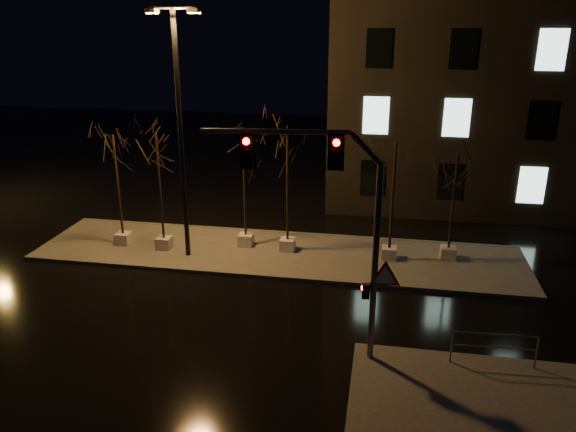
# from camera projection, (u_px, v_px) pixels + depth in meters

# --- Properties ---
(ground) EXTENTS (90.00, 90.00, 0.00)m
(ground) POSITION_uv_depth(u_px,v_px,m) (245.00, 321.00, 20.04)
(ground) COLOR black
(ground) RESTS_ON ground
(median) EXTENTS (22.00, 5.00, 0.15)m
(median) POSITION_uv_depth(u_px,v_px,m) (277.00, 253.00, 25.58)
(median) COLOR #4E4B46
(median) RESTS_ON ground
(sidewalk_corner) EXTENTS (7.00, 5.00, 0.15)m
(sidewalk_corner) POSITION_uv_depth(u_px,v_px,m) (476.00, 406.00, 15.52)
(sidewalk_corner) COLOR #4E4B46
(sidewalk_corner) RESTS_ON ground
(building) EXTENTS (25.00, 12.00, 15.00)m
(building) POSITION_uv_depth(u_px,v_px,m) (558.00, 68.00, 31.91)
(building) COLOR black
(building) RESTS_ON ground
(tree_0) EXTENTS (1.80, 1.80, 5.33)m
(tree_0) POSITION_uv_depth(u_px,v_px,m) (115.00, 160.00, 25.10)
(tree_0) COLOR beige
(tree_0) RESTS_ON median
(tree_1) EXTENTS (1.80, 1.80, 5.54)m
(tree_1) POSITION_uv_depth(u_px,v_px,m) (158.00, 160.00, 24.51)
(tree_1) COLOR beige
(tree_1) RESTS_ON median
(tree_2) EXTENTS (1.80, 1.80, 4.82)m
(tree_2) POSITION_uv_depth(u_px,v_px,m) (244.00, 170.00, 25.08)
(tree_2) COLOR beige
(tree_2) RESTS_ON median
(tree_3) EXTENTS (1.80, 1.80, 5.56)m
(tree_3) POSITION_uv_depth(u_px,v_px,m) (288.00, 160.00, 24.34)
(tree_3) COLOR beige
(tree_3) RESTS_ON median
(tree_4) EXTENTS (1.80, 1.80, 5.42)m
(tree_4) POSITION_uv_depth(u_px,v_px,m) (394.00, 169.00, 23.44)
(tree_4) COLOR beige
(tree_4) RESTS_ON median
(tree_5) EXTENTS (1.80, 1.80, 4.85)m
(tree_5) POSITION_uv_depth(u_px,v_px,m) (456.00, 178.00, 23.59)
(tree_5) COLOR beige
(tree_5) RESTS_ON median
(traffic_signal_mast) EXTENTS (5.86, 0.70, 7.17)m
(traffic_signal_mast) POSITION_uv_depth(u_px,v_px,m) (337.00, 215.00, 16.16)
(traffic_signal_mast) COLOR slate
(traffic_signal_mast) RESTS_ON sidewalk_corner
(streetlight_main) EXTENTS (2.57, 1.10, 10.49)m
(streetlight_main) POSITION_uv_depth(u_px,v_px,m) (180.00, 120.00, 23.22)
(streetlight_main) COLOR black
(streetlight_main) RESTS_ON median
(guard_rail_a) EXTENTS (2.55, 0.16, 1.10)m
(guard_rail_a) POSITION_uv_depth(u_px,v_px,m) (494.00, 345.00, 17.00)
(guard_rail_a) COLOR slate
(guard_rail_a) RESTS_ON sidewalk_corner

